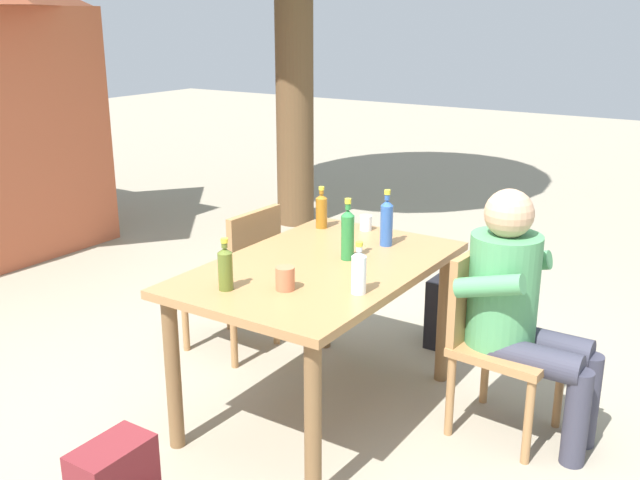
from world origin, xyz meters
TOP-DOWN VIEW (x-y plane):
  - ground_plane at (0.00, 0.00)m, footprint 24.00×24.00m
  - dining_table at (0.00, 0.00)m, footprint 1.42×0.91m
  - chair_near_right at (0.32, -0.76)m, footprint 0.47×0.47m
  - chair_far_right at (0.32, 0.76)m, footprint 0.46×0.46m
  - person_in_white_shirt at (0.32, -0.87)m, footprint 0.47×0.62m
  - bottle_olive at (-0.50, 0.16)m, footprint 0.06×0.06m
  - bottle_amber at (0.52, 0.33)m, footprint 0.06×0.06m
  - bottle_blue at (0.43, -0.12)m, footprint 0.06×0.06m
  - bottle_clear at (-0.22, -0.34)m, footprint 0.06×0.06m
  - bottle_green at (0.13, -0.07)m, footprint 0.06×0.06m
  - cup_terracotta at (-0.36, -0.06)m, footprint 0.08×0.08m
  - cup_glass at (0.61, 0.10)m, footprint 0.07×0.07m
  - backpack_by_near_side at (1.08, -0.22)m, footprint 0.30×0.23m

SIDE VIEW (x-z plane):
  - ground_plane at x=0.00m, z-range 0.00..0.00m
  - backpack_by_near_side at x=1.08m, z-range -0.01..0.41m
  - chair_near_right at x=0.32m, z-range 0.05..0.92m
  - chair_far_right at x=0.32m, z-range 0.05..0.92m
  - person_in_white_shirt at x=0.32m, z-range 0.07..1.25m
  - dining_table at x=0.00m, z-range 0.28..1.06m
  - cup_glass at x=0.61m, z-range 0.78..0.86m
  - cup_terracotta at x=-0.36m, z-range 0.78..0.88m
  - bottle_clear at x=-0.22m, z-range 0.76..0.99m
  - bottle_olive at x=-0.50m, z-range 0.76..0.99m
  - bottle_amber at x=0.52m, z-range 0.76..0.99m
  - bottle_blue at x=0.43m, z-range 0.76..1.05m
  - bottle_green at x=0.13m, z-range 0.76..1.06m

